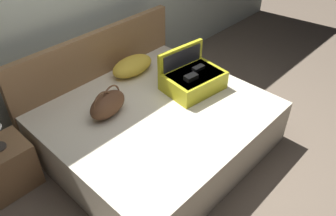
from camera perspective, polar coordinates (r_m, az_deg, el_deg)
ground_plane at (r=3.40m, az=3.30°, el=-9.78°), size 12.00×12.00×0.00m
bed at (r=3.42m, az=-1.63°, el=-3.60°), size 2.03×1.79×0.49m
headboard at (r=3.86m, az=-11.65°, el=5.67°), size 2.07×0.08×1.00m
hard_case_large at (r=3.50m, az=4.18°, el=5.02°), size 0.63×0.52×0.41m
duffel_bag at (r=3.19m, az=-10.21°, el=0.61°), size 0.44×0.28×0.29m
pillow_near_headboard at (r=3.79m, az=-6.06°, el=7.13°), size 0.52×0.30×0.19m
nightstand at (r=3.40m, az=-25.68°, el=-8.92°), size 0.44×0.40×0.47m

